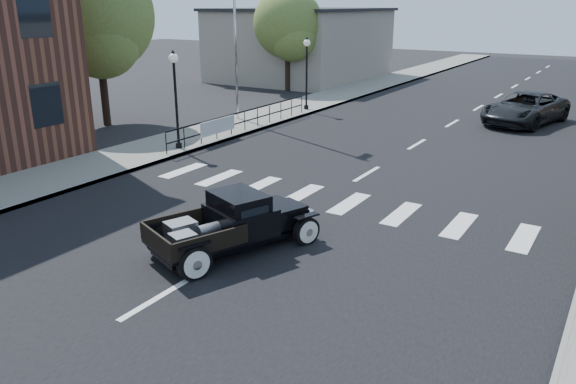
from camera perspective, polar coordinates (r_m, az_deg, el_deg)
The scene contains 13 objects.
ground at distance 13.61m, azimuth -4.26°, elevation -5.52°, with size 120.00×120.00×0.00m, color black.
road at distance 26.64m, azimuth 15.12°, elevation 5.98°, with size 14.00×80.00×0.02m, color black.
road_markings at distance 22.02m, azimuth 11.21°, elevation 3.67°, with size 12.00×60.00×0.06m, color silver, non-canonical shape.
sidewalk_left at distance 30.11m, azimuth -0.60°, elevation 8.16°, with size 3.00×80.00×0.15m, color gray.
low_building_left at distance 44.19m, azimuth 1.38°, elevation 14.68°, with size 10.00×12.00×5.00m, color gray.
railing at distance 25.28m, azimuth -4.42°, elevation 7.40°, with size 0.08×10.00×1.00m, color black, non-canonical shape.
banner at distance 23.72m, azimuth -7.11°, elevation 6.07°, with size 0.04×2.20×0.60m, color silver, non-canonical shape.
lamp_post_b at distance 22.19m, azimuth -11.31°, elevation 9.14°, with size 0.36×0.36×3.76m, color black, non-canonical shape.
lamp_post_c at distance 30.20m, azimuth 1.90°, elevation 11.93°, with size 0.36×0.36×3.76m, color black, non-canonical shape.
big_tree_near at distance 28.00m, azimuth -18.64°, elevation 14.14°, with size 5.19×5.19×7.62m, color #55692D, non-canonical shape.
big_tree_far at distance 37.73m, azimuth -0.03°, elevation 15.19°, with size 4.47×4.47×6.56m, color #55692D, non-canonical shape.
hotrod_pickup at distance 13.13m, azimuth -5.66°, elevation -3.09°, with size 1.92×4.12×1.43m, color black, non-canonical shape.
second_car at distance 29.50m, azimuth 22.97°, elevation 7.81°, with size 2.49×5.40×1.50m, color black.
Camera 1 is at (7.39, -9.98, 5.56)m, focal length 35.00 mm.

